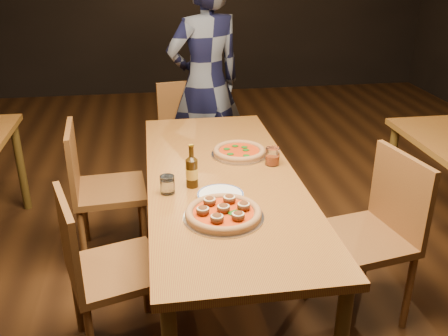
{
  "coord_description": "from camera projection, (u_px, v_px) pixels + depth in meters",
  "views": [
    {
      "loc": [
        -0.35,
        -2.39,
        1.88
      ],
      "look_at": [
        0.0,
        -0.05,
        0.82
      ],
      "focal_mm": 40.0,
      "sensor_mm": 36.0,
      "label": 1
    }
  ],
  "objects": [
    {
      "name": "table_main",
      "position": [
        223.0,
        188.0,
        2.7
      ],
      "size": [
        0.8,
        2.0,
        0.75
      ],
      "color": "maroon",
      "rests_on": "ground"
    },
    {
      "name": "diner",
      "position": [
        206.0,
        84.0,
        3.92
      ],
      "size": [
        0.76,
        0.63,
        1.77
      ],
      "primitive_type": "imported",
      "rotation": [
        0.0,
        0.0,
        3.53
      ],
      "color": "black",
      "rests_on": "ground"
    },
    {
      "name": "ground",
      "position": [
        223.0,
        290.0,
        2.98
      ],
      "size": [
        9.0,
        9.0,
        0.0
      ],
      "primitive_type": "plane",
      "color": "black"
    },
    {
      "name": "amber_glass",
      "position": [
        272.0,
        156.0,
        2.79
      ],
      "size": [
        0.08,
        0.08,
        0.1
      ],
      "primitive_type": "cylinder",
      "color": "#AD3F13",
      "rests_on": "table_main"
    },
    {
      "name": "chair_end",
      "position": [
        192.0,
        142.0,
        3.9
      ],
      "size": [
        0.51,
        0.51,
        0.95
      ],
      "primitive_type": null,
      "rotation": [
        0.0,
        0.0,
        0.16
      ],
      "color": "brown",
      "rests_on": "ground"
    },
    {
      "name": "pizza_margherita",
      "position": [
        239.0,
        152.0,
        2.93
      ],
      "size": [
        0.33,
        0.33,
        0.04
      ],
      "rotation": [
        0.0,
        0.0,
        -0.29
      ],
      "color": "#B7B7BF",
      "rests_on": "table_main"
    },
    {
      "name": "chair_main_sw",
      "position": [
        110.0,
        189.0,
        3.16
      ],
      "size": [
        0.47,
        0.47,
        0.94
      ],
      "primitive_type": null,
      "rotation": [
        0.0,
        0.0,
        1.65
      ],
      "color": "brown",
      "rests_on": "ground"
    },
    {
      "name": "water_glass",
      "position": [
        167.0,
        185.0,
        2.47
      ],
      "size": [
        0.07,
        0.07,
        0.09
      ],
      "primitive_type": "cylinder",
      "color": "white",
      "rests_on": "table_main"
    },
    {
      "name": "plate_stack",
      "position": [
        220.0,
        196.0,
        2.44
      ],
      "size": [
        0.23,
        0.23,
        0.02
      ],
      "primitive_type": "cylinder",
      "color": "white",
      "rests_on": "table_main"
    },
    {
      "name": "chair_main_nw",
      "position": [
        116.0,
        269.0,
        2.4
      ],
      "size": [
        0.53,
        0.53,
        0.91
      ],
      "primitive_type": null,
      "rotation": [
        0.0,
        0.0,
        1.86
      ],
      "color": "brown",
      "rests_on": "ground"
    },
    {
      "name": "pizza_meatball",
      "position": [
        223.0,
        213.0,
        2.25
      ],
      "size": [
        0.37,
        0.37,
        0.07
      ],
      "rotation": [
        0.0,
        0.0,
        -0.19
      ],
      "color": "#B7B7BF",
      "rests_on": "table_main"
    },
    {
      "name": "chair_main_e",
      "position": [
        361.0,
        238.0,
        2.61
      ],
      "size": [
        0.53,
        0.53,
        0.97
      ],
      "primitive_type": null,
      "rotation": [
        0.0,
        0.0,
        -1.38
      ],
      "color": "brown",
      "rests_on": "ground"
    },
    {
      "name": "beer_bottle",
      "position": [
        192.0,
        172.0,
        2.52
      ],
      "size": [
        0.06,
        0.06,
        0.22
      ],
      "rotation": [
        0.0,
        0.0,
        -0.37
      ],
      "color": "black",
      "rests_on": "table_main"
    }
  ]
}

